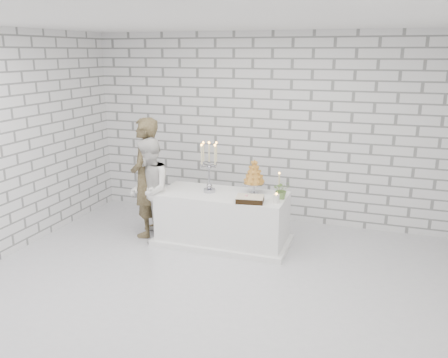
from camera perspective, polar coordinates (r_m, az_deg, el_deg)
ground at (r=5.67m, az=-0.70°, el=-12.96°), size 6.00×5.00×0.01m
ceiling at (r=5.01m, az=-0.82°, el=18.91°), size 6.00×5.00×0.01m
wall_back at (r=7.49m, az=5.70°, el=6.12°), size 6.00×0.01×3.00m
wall_front at (r=3.01m, az=-17.08°, el=-8.57°), size 6.00×0.01×3.00m
wall_left at (r=6.74m, az=-25.61°, el=3.66°), size 0.01×5.00×3.00m
cake_table at (r=6.71m, az=-0.15°, el=-4.84°), size 1.80×0.80×0.75m
groom at (r=6.98m, az=-9.56°, el=0.17°), size 0.54×0.72×1.78m
bride at (r=6.82m, az=-9.11°, el=-1.32°), size 0.84×0.91×1.51m
candelabra at (r=6.56m, az=-1.82°, el=1.47°), size 0.36×0.36×0.73m
croquembouche at (r=6.55m, az=3.70°, el=0.32°), size 0.36×0.36×0.49m
chocolate_cake at (r=6.21m, az=3.20°, el=-2.48°), size 0.39×0.31×0.08m
pillar_candle at (r=6.20m, az=6.41°, el=-2.41°), size 0.10×0.10×0.12m
extra_taper at (r=6.46m, az=6.74°, el=-0.75°), size 0.07×0.07×0.32m
flowers at (r=6.37m, az=7.07°, el=-1.31°), size 0.28×0.25×0.25m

